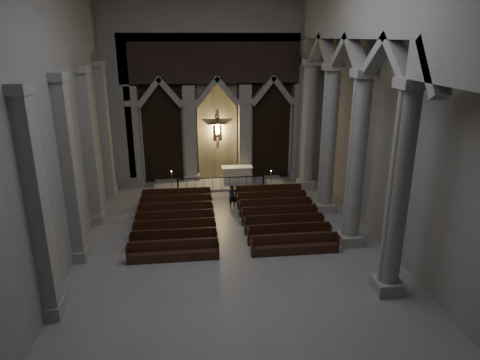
{
  "coord_description": "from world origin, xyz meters",
  "views": [
    {
      "loc": [
        -1.76,
        -15.97,
        9.31
      ],
      "look_at": [
        0.47,
        3.0,
        2.87
      ],
      "focal_mm": 32.0,
      "sensor_mm": 36.0,
      "label": 1
    }
  ],
  "objects_px": {
    "altar_rail": "(221,182)",
    "candle_stand_right": "(271,186)",
    "pews": "(228,220)",
    "worshipper": "(233,196)",
    "altar": "(237,174)",
    "candle_stand_left": "(172,187)"
  },
  "relations": [
    {
      "from": "altar_rail",
      "to": "candle_stand_right",
      "type": "relative_size",
      "value": 3.82
    },
    {
      "from": "altar_rail",
      "to": "pews",
      "type": "relative_size",
      "value": 0.58
    },
    {
      "from": "altar_rail",
      "to": "pews",
      "type": "height_order",
      "value": "altar_rail"
    },
    {
      "from": "altar_rail",
      "to": "worshipper",
      "type": "bearing_deg",
      "value": -78.55
    },
    {
      "from": "altar",
      "to": "altar_rail",
      "type": "bearing_deg",
      "value": -125.18
    },
    {
      "from": "altar_rail",
      "to": "altar",
      "type": "bearing_deg",
      "value": 54.82
    },
    {
      "from": "altar_rail",
      "to": "candle_stand_left",
      "type": "bearing_deg",
      "value": 171.11
    },
    {
      "from": "pews",
      "to": "candle_stand_left",
      "type": "bearing_deg",
      "value": 119.83
    },
    {
      "from": "altar_rail",
      "to": "candle_stand_left",
      "type": "xyz_separation_m",
      "value": [
        -3.04,
        0.48,
        -0.32
      ]
    },
    {
      "from": "altar",
      "to": "pews",
      "type": "bearing_deg",
      "value": -100.35
    },
    {
      "from": "altar",
      "to": "pews",
      "type": "height_order",
      "value": "altar"
    },
    {
      "from": "altar_rail",
      "to": "candle_stand_left",
      "type": "relative_size",
      "value": 3.84
    },
    {
      "from": "pews",
      "to": "worshipper",
      "type": "relative_size",
      "value": 7.3
    },
    {
      "from": "altar_rail",
      "to": "candle_stand_right",
      "type": "distance_m",
      "value": 3.13
    },
    {
      "from": "candle_stand_left",
      "to": "pews",
      "type": "relative_size",
      "value": 0.15
    },
    {
      "from": "altar_rail",
      "to": "pews",
      "type": "distance_m",
      "value": 4.85
    },
    {
      "from": "altar_rail",
      "to": "candle_stand_right",
      "type": "bearing_deg",
      "value": -2.92
    },
    {
      "from": "candle_stand_right",
      "to": "altar",
      "type": "bearing_deg",
      "value": 136.03
    },
    {
      "from": "worshipper",
      "to": "pews",
      "type": "bearing_deg",
      "value": -115.38
    },
    {
      "from": "candle_stand_right",
      "to": "candle_stand_left",
      "type": "bearing_deg",
      "value": 174.11
    },
    {
      "from": "candle_stand_left",
      "to": "pews",
      "type": "bearing_deg",
      "value": -60.17
    },
    {
      "from": "altar_rail",
      "to": "candle_stand_left",
      "type": "distance_m",
      "value": 3.09
    }
  ]
}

